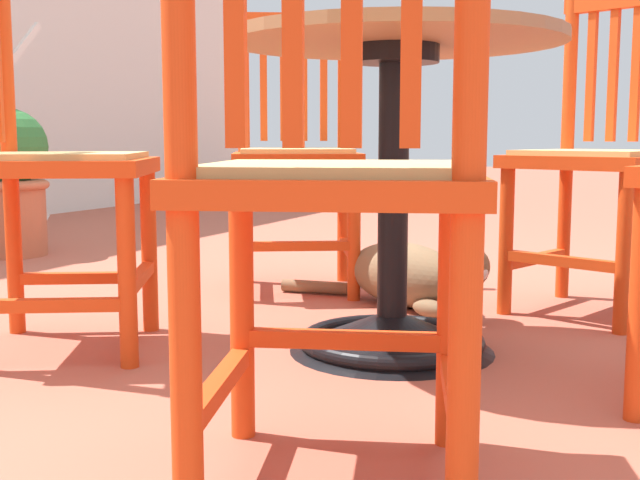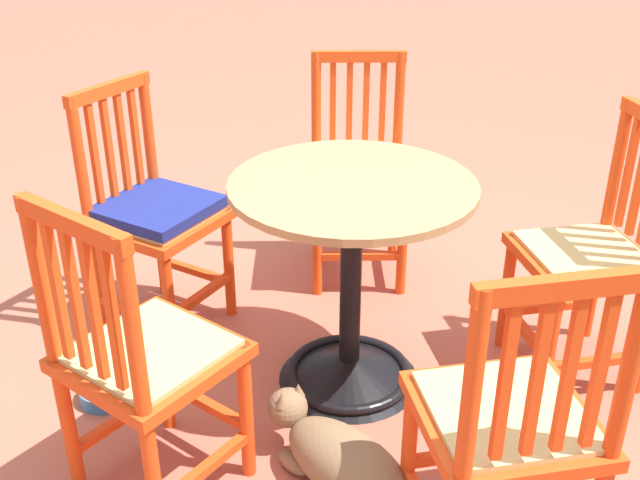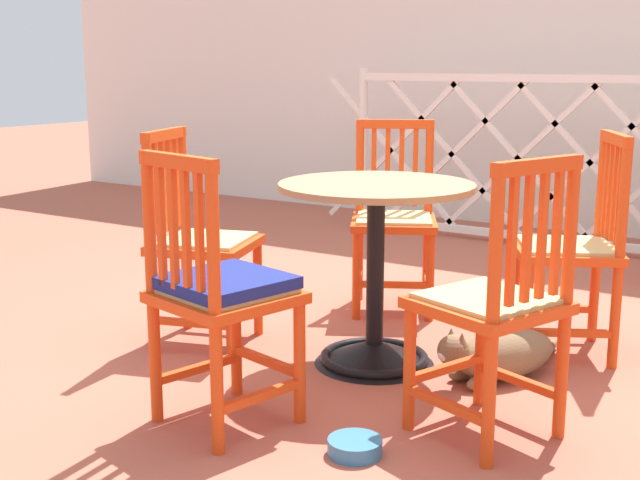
# 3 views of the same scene
# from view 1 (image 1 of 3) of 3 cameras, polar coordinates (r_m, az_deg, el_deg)

# --- Properties ---
(ground_plane) EXTENTS (24.00, 24.00, 0.00)m
(ground_plane) POSITION_cam_1_polar(r_m,az_deg,el_deg) (1.87, 3.97, -8.18)
(ground_plane) COLOR #AD5642
(cafe_table) EXTENTS (0.76, 0.76, 0.73)m
(cafe_table) POSITION_cam_1_polar(r_m,az_deg,el_deg) (1.87, 5.17, 0.65)
(cafe_table) COLOR black
(cafe_table) RESTS_ON ground_plane
(orange_chair_at_corner) EXTENTS (0.51, 0.51, 0.91)m
(orange_chair_at_corner) POSITION_cam_1_polar(r_m,az_deg,el_deg) (2.41, 19.13, 5.33)
(orange_chair_at_corner) COLOR #D64214
(orange_chair_at_corner) RESTS_ON ground_plane
(orange_chair_facing_out) EXTENTS (0.54, 0.54, 0.91)m
(orange_chair_facing_out) POSITION_cam_1_polar(r_m,az_deg,el_deg) (2.63, -1.74, 5.86)
(orange_chair_facing_out) COLOR #D64214
(orange_chair_facing_out) RESTS_ON ground_plane
(orange_chair_by_planter) EXTENTS (0.54, 0.54, 0.91)m
(orange_chair_by_planter) POSITION_cam_1_polar(r_m,az_deg,el_deg) (1.97, -18.62, 5.00)
(orange_chair_by_planter) COLOR #D64214
(orange_chair_by_planter) RESTS_ON ground_plane
(orange_chair_near_fence) EXTENTS (0.50, 0.50, 0.91)m
(orange_chair_near_fence) POSITION_cam_1_polar(r_m,az_deg,el_deg) (1.09, 0.95, 3.83)
(orange_chair_near_fence) COLOR #D64214
(orange_chair_near_fence) RESTS_ON ground_plane
(tabby_cat) EXTENTS (0.39, 0.72, 0.23)m
(tabby_cat) POSITION_cam_1_polar(r_m,az_deg,el_deg) (2.38, 6.59, -2.56)
(tabby_cat) COLOR brown
(tabby_cat) RESTS_ON ground_plane
(terracotta_planter) EXTENTS (0.32, 0.32, 0.62)m
(terracotta_planter) POSITION_cam_1_polar(r_m,az_deg,el_deg) (3.63, -21.10, 4.10)
(terracotta_planter) COLOR #B25B3D
(terracotta_planter) RESTS_ON ground_plane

